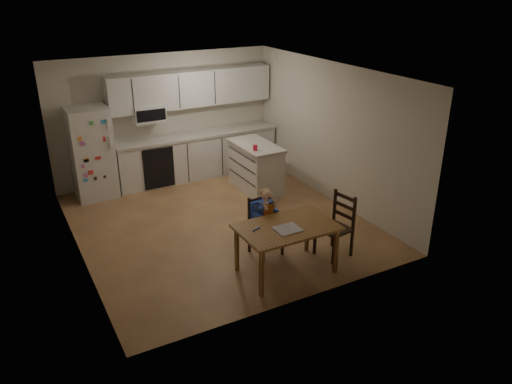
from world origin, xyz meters
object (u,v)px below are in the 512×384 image
object	(u,v)px
refrigerator	(92,153)
dining_table	(287,232)
chair_booster	(264,214)
red_cup	(255,148)
kitchen_island	(256,167)
chair_side	(339,221)

from	to	relation	value
refrigerator	dining_table	xyz separation A→B (m)	(1.74, -3.99, -0.23)
chair_booster	refrigerator	bearing A→B (deg)	110.40
red_cup	chair_booster	world-z (taller)	chair_booster
kitchen_island	dining_table	xyz separation A→B (m)	(-1.05, -2.82, 0.15)
dining_table	chair_booster	xyz separation A→B (m)	(-0.01, 0.61, 0.01)
dining_table	chair_side	bearing A→B (deg)	4.00
refrigerator	chair_booster	bearing A→B (deg)	-62.79
kitchen_island	dining_table	size ratio (longest dim) A/B	0.93
dining_table	kitchen_island	bearing A→B (deg)	69.51
kitchen_island	chair_booster	world-z (taller)	chair_booster
refrigerator	chair_side	size ratio (longest dim) A/B	1.79
refrigerator	red_cup	bearing A→B (deg)	-29.68
chair_side	dining_table	bearing A→B (deg)	-95.71
red_cup	chair_side	size ratio (longest dim) A/B	0.11
kitchen_island	red_cup	size ratio (longest dim) A/B	11.73
kitchen_island	chair_side	xyz separation A→B (m)	(-0.11, -2.76, 0.07)
kitchen_island	red_cup	xyz separation A→B (m)	(-0.19, -0.32, 0.51)
refrigerator	red_cup	world-z (taller)	refrigerator
red_cup	chair_side	xyz separation A→B (m)	(0.07, -2.43, -0.43)
red_cup	chair_side	bearing A→B (deg)	-88.24
chair_booster	red_cup	bearing A→B (deg)	58.31
chair_side	red_cup	bearing A→B (deg)	172.04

